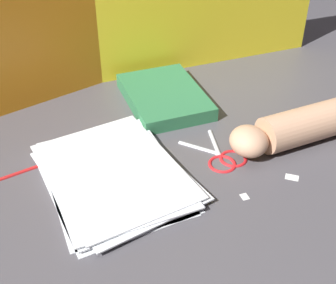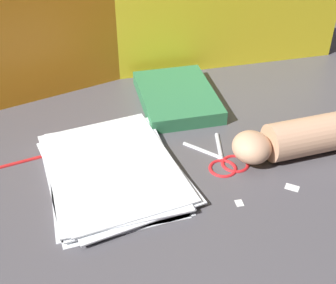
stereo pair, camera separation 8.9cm
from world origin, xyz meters
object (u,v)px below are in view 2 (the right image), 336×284
object	(u,v)px
paper_stack	(112,171)
hand_forearm	(311,135)
book_closed	(177,97)
scissors	(224,160)

from	to	relation	value
paper_stack	hand_forearm	xyz separation A→B (m)	(0.40, -0.07, 0.03)
paper_stack	book_closed	world-z (taller)	book_closed
scissors	hand_forearm	size ratio (longest dim) A/B	0.45
book_closed	scissors	distance (m)	0.25
paper_stack	hand_forearm	distance (m)	0.41
book_closed	hand_forearm	bearing A→B (deg)	-55.54
hand_forearm	scissors	bearing A→B (deg)	171.47
book_closed	scissors	bearing A→B (deg)	-88.18
paper_stack	scissors	xyz separation A→B (m)	(0.22, -0.04, -0.00)
paper_stack	scissors	bearing A→B (deg)	-9.89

